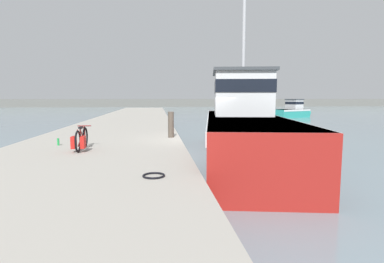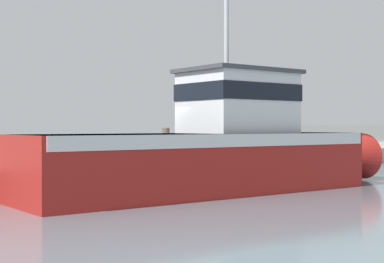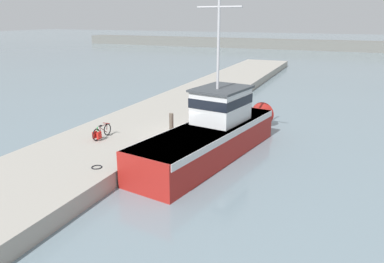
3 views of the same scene
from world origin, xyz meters
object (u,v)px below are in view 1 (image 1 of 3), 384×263
object	(u,v)px
fishing_boat_main	(243,126)
water_bottle_on_curb	(58,142)
mooring_post	(171,125)
boat_red_outer	(292,111)
bicycle_touring	(81,140)

from	to	relation	value
fishing_boat_main	water_bottle_on_curb	bearing A→B (deg)	-161.42
fishing_boat_main	water_bottle_on_curb	xyz separation A→B (m)	(-7.03, -1.04, -0.41)
water_bottle_on_curb	mooring_post	bearing A→B (deg)	22.71
fishing_boat_main	boat_red_outer	xyz separation A→B (m)	(13.53, 24.24, -0.48)
fishing_boat_main	bicycle_touring	size ratio (longest dim) A/B	7.42
boat_red_outer	mooring_post	distance (m)	28.77
water_bottle_on_curb	boat_red_outer	bearing A→B (deg)	50.87
fishing_boat_main	water_bottle_on_curb	distance (m)	7.12
mooring_post	water_bottle_on_curb	size ratio (longest dim) A/B	4.30
fishing_boat_main	mooring_post	xyz separation A→B (m)	(-2.95, 0.66, 0.01)
boat_red_outer	bicycle_touring	world-z (taller)	boat_red_outer
bicycle_touring	mooring_post	xyz separation A→B (m)	(3.03, 2.82, 0.20)
fishing_boat_main	water_bottle_on_curb	size ratio (longest dim) A/B	50.99
boat_red_outer	bicycle_touring	xyz separation A→B (m)	(-19.51, -26.39, 0.29)
fishing_boat_main	bicycle_touring	xyz separation A→B (m)	(-5.98, -2.16, -0.19)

